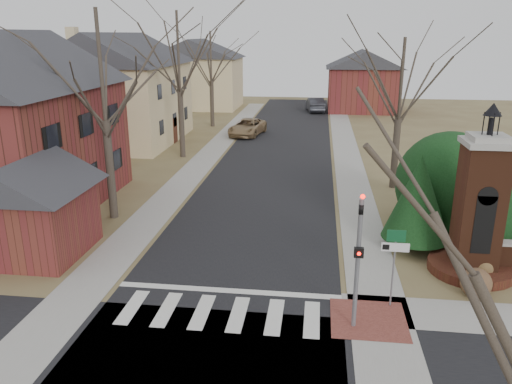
# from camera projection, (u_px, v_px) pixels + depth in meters

# --- Properties ---
(ground) EXTENTS (120.00, 120.00, 0.00)m
(ground) POSITION_uv_depth(u_px,v_px,m) (215.00, 327.00, 15.61)
(ground) COLOR brown
(ground) RESTS_ON ground
(main_street) EXTENTS (8.00, 70.00, 0.01)m
(main_street) POSITION_uv_depth(u_px,v_px,m) (276.00, 159.00, 36.41)
(main_street) COLOR black
(main_street) RESTS_ON ground
(crosswalk_zone) EXTENTS (8.00, 2.20, 0.02)m
(crosswalk_zone) POSITION_uv_depth(u_px,v_px,m) (220.00, 313.00, 16.36)
(crosswalk_zone) COLOR silver
(crosswalk_zone) RESTS_ON ground
(stop_bar) EXTENTS (8.00, 0.35, 0.02)m
(stop_bar) POSITION_uv_depth(u_px,v_px,m) (228.00, 291.00, 17.78)
(stop_bar) COLOR silver
(stop_bar) RESTS_ON ground
(sidewalk_right_main) EXTENTS (2.00, 60.00, 0.02)m
(sidewalk_right_main) POSITION_uv_depth(u_px,v_px,m) (348.00, 162.00, 35.78)
(sidewalk_right_main) COLOR gray
(sidewalk_right_main) RESTS_ON ground
(sidewalk_left) EXTENTS (2.00, 60.00, 0.02)m
(sidewalk_left) POSITION_uv_depth(u_px,v_px,m) (207.00, 157.00, 37.03)
(sidewalk_left) COLOR gray
(sidewalk_left) RESTS_ON ground
(curb_apron) EXTENTS (2.40, 2.40, 0.02)m
(curb_apron) POSITION_uv_depth(u_px,v_px,m) (368.00, 320.00, 15.97)
(curb_apron) COLOR brown
(curb_apron) RESTS_ON ground
(traffic_signal_pole) EXTENTS (0.28, 0.41, 4.50)m
(traffic_signal_pole) POSITION_uv_depth(u_px,v_px,m) (358.00, 251.00, 14.85)
(traffic_signal_pole) COLOR slate
(traffic_signal_pole) RESTS_ON ground
(sign_post) EXTENTS (0.90, 0.07, 2.75)m
(sign_post) POSITION_uv_depth(u_px,v_px,m) (395.00, 253.00, 16.23)
(sign_post) COLOR slate
(sign_post) RESTS_ON ground
(brick_gate_monument) EXTENTS (3.20, 3.20, 6.47)m
(brick_gate_monument) POSITION_uv_depth(u_px,v_px,m) (477.00, 219.00, 18.60)
(brick_gate_monument) COLOR #4F2817
(brick_gate_monument) RESTS_ON ground
(house_brick_left) EXTENTS (9.80, 11.80, 9.42)m
(house_brick_left) POSITION_uv_depth(u_px,v_px,m) (1.00, 119.00, 25.20)
(house_brick_left) COLOR brown
(house_brick_left) RESTS_ON ground
(house_stucco_left) EXTENTS (9.80, 12.80, 9.28)m
(house_stucco_left) POSITION_uv_depth(u_px,v_px,m) (120.00, 86.00, 41.36)
(house_stucco_left) COLOR #D8B590
(house_stucco_left) RESTS_ON ground
(garage_left) EXTENTS (4.80, 4.80, 4.29)m
(garage_left) POSITION_uv_depth(u_px,v_px,m) (30.00, 202.00, 20.19)
(garage_left) COLOR brown
(garage_left) RESTS_ON ground
(house_distant_left) EXTENTS (10.80, 8.80, 8.53)m
(house_distant_left) POSITION_uv_depth(u_px,v_px,m) (198.00, 72.00, 61.14)
(house_distant_left) COLOR #D8B590
(house_distant_left) RESTS_ON ground
(house_distant_right) EXTENTS (8.80, 8.80, 7.30)m
(house_distant_right) POSITION_uv_depth(u_px,v_px,m) (363.00, 79.00, 58.93)
(house_distant_right) COLOR brown
(house_distant_right) RESTS_ON ground
(evergreen_near) EXTENTS (2.80, 2.80, 4.10)m
(evergreen_near) POSITION_uv_depth(u_px,v_px,m) (418.00, 197.00, 20.67)
(evergreen_near) COLOR #473D33
(evergreen_near) RESTS_ON ground
(evergreen_mid) EXTENTS (3.40, 3.40, 4.70)m
(evergreen_mid) POSITION_uv_depth(u_px,v_px,m) (493.00, 185.00, 21.32)
(evergreen_mid) COLOR #473D33
(evergreen_mid) RESTS_ON ground
(evergreen_mass) EXTENTS (4.80, 4.80, 4.80)m
(evergreen_mass) POSITION_uv_depth(u_px,v_px,m) (449.00, 180.00, 22.79)
(evergreen_mass) COLOR black
(evergreen_mass) RESTS_ON ground
(bare_tree_0) EXTENTS (8.05, 8.05, 11.15)m
(bare_tree_0) POSITION_uv_depth(u_px,v_px,m) (100.00, 58.00, 22.63)
(bare_tree_0) COLOR #473D33
(bare_tree_0) RESTS_ON ground
(bare_tree_1) EXTENTS (8.40, 8.40, 11.64)m
(bare_tree_1) POSITION_uv_depth(u_px,v_px,m) (178.00, 45.00, 34.82)
(bare_tree_1) COLOR #473D33
(bare_tree_1) RESTS_ON ground
(bare_tree_2) EXTENTS (7.35, 7.35, 10.19)m
(bare_tree_2) POSITION_uv_depth(u_px,v_px,m) (211.00, 53.00, 47.47)
(bare_tree_2) COLOR #473D33
(bare_tree_2) RESTS_ON ground
(bare_tree_3) EXTENTS (7.00, 7.00, 9.70)m
(bare_tree_3) POSITION_uv_depth(u_px,v_px,m) (402.00, 73.00, 27.81)
(bare_tree_3) COLOR #473D33
(bare_tree_3) RESTS_ON ground
(pickup_truck) EXTENTS (3.25, 5.55, 1.45)m
(pickup_truck) POSITION_uv_depth(u_px,v_px,m) (247.00, 127.00, 44.96)
(pickup_truck) COLOR #977A52
(pickup_truck) RESTS_ON ground
(distant_car) EXTENTS (2.44, 5.21, 1.65)m
(distant_car) POSITION_uv_depth(u_px,v_px,m) (315.00, 104.00, 58.70)
(distant_car) COLOR #35373D
(distant_car) RESTS_ON ground
(dry_shrub_left) EXTENTS (1.05, 1.05, 1.05)m
(dry_shrub_left) POSITION_uv_depth(u_px,v_px,m) (476.00, 283.00, 17.25)
(dry_shrub_left) COLOR brown
(dry_shrub_left) RESTS_ON ground
(dry_shrub_right) EXTENTS (0.90, 0.90, 0.90)m
(dry_shrub_right) POSITION_uv_depth(u_px,v_px,m) (483.00, 266.00, 18.71)
(dry_shrub_right) COLOR brown
(dry_shrub_right) RESTS_ON ground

